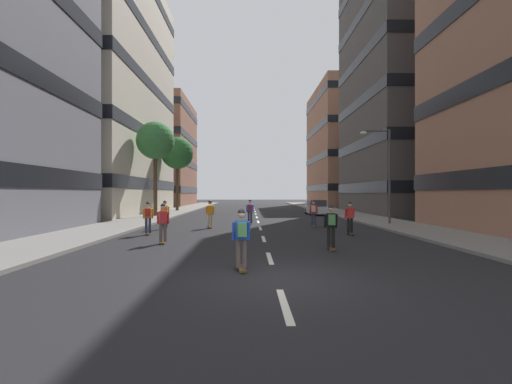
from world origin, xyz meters
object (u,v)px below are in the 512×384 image
parked_car_near (316,208)px  skater_3 (350,216)px  skater_1 (313,211)px  skater_5 (163,221)px  street_tree_near (177,153)px  skater_4 (241,236)px  skater_7 (165,213)px  skater_2 (250,210)px  skater_8 (331,224)px  street_tree_mid (155,141)px  skater_0 (148,216)px  skater_6 (210,213)px  streetlamp_right (384,166)px

parked_car_near → skater_3: (-1.51, -17.06, 0.29)m
skater_1 → skater_5: same height
street_tree_near → skater_4: bearing=-75.2°
skater_3 → skater_7: 11.12m
skater_2 → parked_car_near: bearing=58.3°
parked_car_near → skater_5: (-10.77, -20.16, 0.29)m
skater_8 → skater_3: bearing=66.1°
street_tree_near → street_tree_mid: street_tree_near is taller
parked_car_near → skater_0: (-12.37, -16.95, 0.32)m
parked_car_near → skater_3: bearing=-95.1°
skater_6 → skater_5: bearing=-101.2°
street_tree_mid → streetlamp_right: bearing=-25.4°
skater_3 → skater_8: bearing=-113.9°
skater_6 → skater_8: 10.34m
street_tree_mid → skater_2: (8.76, -7.86, -6.03)m
street_tree_near → skater_6: bearing=-72.7°
skater_3 → streetlamp_right: bearing=53.1°
street_tree_mid → skater_5: street_tree_mid is taller
street_tree_mid → skater_5: bearing=-73.9°
skater_5 → streetlamp_right: bearing=32.3°
skater_2 → skater_3: (5.37, -5.92, -0.03)m
streetlamp_right → skater_7: (-14.60, -2.11, -3.15)m
skater_3 → skater_6: bearing=155.5°
street_tree_near → skater_7: 21.60m
street_tree_near → skater_0: (3.28, -23.45, -6.02)m
skater_5 → skater_6: bearing=78.8°
skater_1 → skater_3: (1.15, -4.38, -0.03)m
street_tree_mid → skater_4: size_ratio=4.90×
skater_5 → skater_2: bearing=66.7°
skater_1 → streetlamp_right: bearing=9.4°
skater_0 → skater_5: 3.58m
skater_4 → skater_6: same height
skater_7 → skater_8: size_ratio=1.00×
streetlamp_right → skater_3: 7.25m
street_tree_mid → skater_0: size_ratio=4.90×
skater_2 → skater_7: bearing=-152.1°
street_tree_near → skater_2: size_ratio=4.99×
parked_car_near → street_tree_near: 18.09m
parked_car_near → street_tree_mid: street_tree_mid is taller
street_tree_mid → skater_0: 15.30m
parked_car_near → skater_6: skater_6 is taller
skater_4 → skater_7: bearing=113.2°
skater_2 → skater_7: same height
skater_4 → skater_1: bearing=70.8°
street_tree_mid → skater_4: (8.47, -22.35, -6.03)m
skater_7 → skater_4: bearing=-66.8°
skater_4 → skater_6: 12.40m
skater_1 → skater_6: same height
skater_4 → skater_5: (-3.60, 5.47, -0.03)m
parked_car_near → streetlamp_right: streetlamp_right is taller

